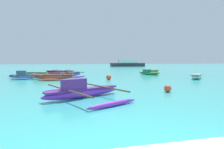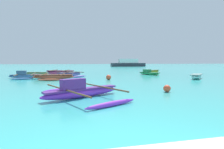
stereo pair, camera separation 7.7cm
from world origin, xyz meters
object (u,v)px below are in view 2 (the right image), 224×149
mooring_buoy_1 (109,77)px  distant_ferry (128,63)px  moored_boat_3 (196,76)px  moored_boat_2 (60,72)px  moored_boat_7 (149,73)px  moored_boat_0 (25,75)px  moored_boat_6 (37,74)px  moored_boat_5 (70,74)px  moored_boat_1 (81,91)px  moored_boat_8 (154,71)px  moored_boat_4 (53,77)px  mooring_buoy_0 (167,88)px

mooring_buoy_1 → distant_ferry: size_ratio=0.04×
moored_boat_3 → mooring_buoy_1: (-8.61, 0.87, -0.02)m
moored_boat_2 → moored_boat_7: moored_boat_7 is taller
moored_boat_0 → moored_boat_6: 2.84m
moored_boat_5 → distant_ferry: distant_ferry is taller
moored_boat_1 → moored_boat_8: bearing=27.6°
moored_boat_3 → moored_boat_7: size_ratio=0.82×
moored_boat_2 → distant_ferry: size_ratio=0.36×
moored_boat_4 → moored_boat_5: 3.08m
moored_boat_2 → moored_boat_5: moored_boat_5 is taller
moored_boat_3 → mooring_buoy_1: size_ratio=5.25×
mooring_buoy_0 → mooring_buoy_1: 7.34m
mooring_buoy_1 → distant_ferry: (14.98, 42.28, 0.82)m
moored_boat_3 → mooring_buoy_0: size_ratio=6.14×
moored_boat_1 → moored_boat_5: 11.98m
moored_boat_0 → moored_boat_1: size_ratio=0.89×
moored_boat_1 → moored_boat_0: bearing=88.4°
moored_boat_3 → moored_boat_4: bearing=125.2°
moored_boat_2 → mooring_buoy_0: 18.86m
moored_boat_0 → moored_boat_7: bearing=-1.1°
moored_boat_0 → mooring_buoy_0: 14.73m
mooring_buoy_1 → moored_boat_5: bearing=129.4°
moored_boat_2 → moored_boat_6: moored_boat_2 is taller
moored_boat_6 → moored_boat_8: size_ratio=1.20×
distant_ferry → mooring_buoy_0: bearing=-104.8°
mooring_buoy_0 → mooring_buoy_1: mooring_buoy_1 is taller
moored_boat_1 → moored_boat_5: moored_boat_1 is taller
moored_boat_1 → mooring_buoy_1: 8.06m
moored_boat_5 → mooring_buoy_1: (3.59, -4.38, -0.02)m
moored_boat_2 → distant_ferry: 37.71m
moored_boat_2 → moored_boat_3: (13.75, -11.27, 0.04)m
moored_boat_7 → moored_boat_2: bearing=-142.3°
moored_boat_0 → moored_boat_4: size_ratio=1.16×
mooring_buoy_0 → distant_ferry: (13.04, 49.36, 0.86)m
moored_boat_4 → mooring_buoy_1: bearing=-14.1°
moored_boat_0 → moored_boat_6: moored_boat_0 is taller
moored_boat_0 → moored_boat_4: bearing=-40.3°
moored_boat_3 → moored_boat_7: bearing=67.6°
moored_boat_8 → mooring_buoy_1: size_ratio=4.97×
moored_boat_6 → moored_boat_1: bearing=-56.1°
moored_boat_5 → moored_boat_8: (11.80, 3.45, -0.00)m
moored_boat_7 → moored_boat_8: moored_boat_7 is taller
moored_boat_1 → distant_ferry: bearing=43.5°
moored_boat_1 → moored_boat_8: size_ratio=2.17×
moored_boat_3 → moored_boat_7: 6.37m
moored_boat_0 → moored_boat_6: (0.59, 2.78, -0.00)m
moored_boat_2 → mooring_buoy_1: size_ratio=9.06×
distant_ferry → moored_boat_4: bearing=-116.3°
moored_boat_1 → moored_boat_5: bearing=67.1°
distant_ferry → moored_boat_2: bearing=-122.3°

